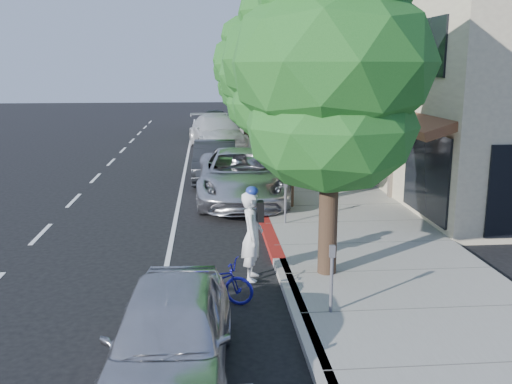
{
  "coord_description": "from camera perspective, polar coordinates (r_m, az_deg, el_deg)",
  "views": [
    {
      "loc": [
        -1.63,
        -13.45,
        4.5
      ],
      "look_at": [
        -0.39,
        0.72,
        1.35
      ],
      "focal_mm": 40.0,
      "sensor_mm": 36.0,
      "label": 1
    }
  ],
  "objects": [
    {
      "name": "silver_suv",
      "position": [
        19.32,
        -1.56,
        1.65
      ],
      "size": [
        2.94,
        6.27,
        1.73
      ],
      "primitive_type": "imported",
      "rotation": [
        0.0,
        0.0,
        -0.01
      ],
      "color": "silver",
      "rests_on": "ground"
    },
    {
      "name": "pedestrian",
      "position": [
        24.75,
        3.29,
        4.63
      ],
      "size": [
        1.02,
        0.84,
        1.95
      ],
      "primitive_type": "imported",
      "rotation": [
        0.0,
        0.0,
        3.25
      ],
      "color": "black",
      "rests_on": "sidewalk"
    },
    {
      "name": "near_car_a",
      "position": [
        8.47,
        -8.57,
        -14.08
      ],
      "size": [
        1.94,
        4.39,
        1.47
      ],
      "primitive_type": "imported",
      "rotation": [
        0.0,
        0.0,
        -0.05
      ],
      "color": "#B8B7BD",
      "rests_on": "ground"
    },
    {
      "name": "ground",
      "position": [
        14.27,
        1.83,
        -5.9
      ],
      "size": [
        120.0,
        120.0,
        0.0
      ],
      "primitive_type": "plane",
      "color": "black",
      "rests_on": "ground"
    },
    {
      "name": "curb_red_segment",
      "position": [
        15.2,
        1.38,
        -4.44
      ],
      "size": [
        0.32,
        4.0,
        0.15
      ],
      "primitive_type": "cube",
      "color": "maroon",
      "rests_on": "ground"
    },
    {
      "name": "dark_suv_far",
      "position": [
        41.62,
        -4.19,
        7.27
      ],
      "size": [
        2.05,
        4.42,
        1.46
      ],
      "primitive_type": "imported",
      "rotation": [
        0.0,
        0.0,
        -0.08
      ],
      "color": "black",
      "rests_on": "ground"
    },
    {
      "name": "street_tree_0",
      "position": [
        11.72,
        7.65,
        12.17
      ],
      "size": [
        4.17,
        4.17,
        7.15
      ],
      "color": "black",
      "rests_on": "ground"
    },
    {
      "name": "curb",
      "position": [
        21.96,
        -0.64,
        0.86
      ],
      "size": [
        0.3,
        56.0,
        0.15
      ],
      "primitive_type": "cube",
      "color": "#9E998E",
      "rests_on": "ground"
    },
    {
      "name": "street_tree_4",
      "position": [
        35.54,
        -0.95,
        12.89
      ],
      "size": [
        4.29,
        4.29,
        7.57
      ],
      "color": "black",
      "rests_on": "ground"
    },
    {
      "name": "cyclist",
      "position": [
        12.15,
        -0.39,
        -4.42
      ],
      "size": [
        0.56,
        0.76,
        1.93
      ],
      "primitive_type": "imported",
      "rotation": [
        0.0,
        0.0,
        1.43
      ],
      "color": "white",
      "rests_on": "ground"
    },
    {
      "name": "street_tree_3",
      "position": [
        29.55,
        -0.1,
        12.44
      ],
      "size": [
        4.33,
        4.33,
        7.22
      ],
      "color": "black",
      "rests_on": "ground"
    },
    {
      "name": "dark_sedan",
      "position": [
        22.87,
        -4.15,
        3.1
      ],
      "size": [
        1.79,
        4.78,
        1.56
      ],
      "primitive_type": "imported",
      "rotation": [
        0.0,
        0.0,
        -0.03
      ],
      "color": "#232529",
      "rests_on": "ground"
    },
    {
      "name": "street_tree_2",
      "position": [
        23.59,
        1.18,
        11.43
      ],
      "size": [
        4.14,
        4.14,
        6.62
      ],
      "color": "black",
      "rests_on": "ground"
    },
    {
      "name": "sidewalk",
      "position": [
        22.25,
        5.28,
        0.97
      ],
      "size": [
        4.6,
        56.0,
        0.15
      ],
      "primitive_type": "cube",
      "color": "gray",
      "rests_on": "ground"
    },
    {
      "name": "street_tree_5",
      "position": [
        41.52,
        -1.55,
        12.08
      ],
      "size": [
        4.09,
        4.09,
        6.79
      ],
      "color": "black",
      "rests_on": "ground"
    },
    {
      "name": "bicycle",
      "position": [
        11.21,
        -4.47,
        -8.77
      ],
      "size": [
        1.79,
        1.14,
        0.89
      ],
      "primitive_type": "imported",
      "rotation": [
        0.0,
        0.0,
        1.22
      ],
      "color": "#191594",
      "rests_on": "ground"
    },
    {
      "name": "storefront_building",
      "position": [
        33.41,
        14.89,
        10.37
      ],
      "size": [
        10.0,
        36.0,
        7.0
      ],
      "primitive_type": "cube",
      "color": "beige",
      "rests_on": "ground"
    },
    {
      "name": "street_tree_1",
      "position": [
        17.63,
        3.33,
        12.71
      ],
      "size": [
        4.24,
        4.24,
        7.32
      ],
      "color": "black",
      "rests_on": "ground"
    },
    {
      "name": "white_pickup",
      "position": [
        31.45,
        -3.92,
        5.93
      ],
      "size": [
        3.44,
        6.65,
        1.84
      ],
      "primitive_type": "imported",
      "rotation": [
        0.0,
        0.0,
        0.14
      ],
      "color": "silver",
      "rests_on": "ground"
    }
  ]
}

